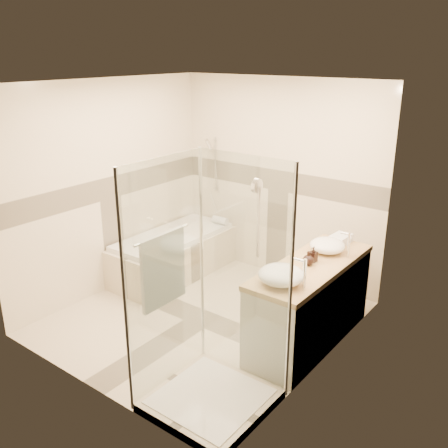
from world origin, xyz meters
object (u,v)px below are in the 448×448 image
Objects in this scene: bathtub at (174,252)px; amenity_bottle_a at (313,254)px; vanity at (310,303)px; vessel_sink_near at (327,245)px; shower_enclosure at (205,343)px; amenity_bottle_b at (308,258)px; vessel_sink_far at (281,275)px.

bathtub is 2.24m from amenity_bottle_a.
amenity_bottle_a reaches higher than vanity.
bathtub is 2.22m from vessel_sink_near.
shower_enclosure is at bearing -41.10° from bathtub.
amenity_bottle_a is (0.27, 1.32, 0.42)m from shower_enclosure.
shower_enclosure is 14.65× the size of amenity_bottle_b.
vessel_sink_near is at bearing 90.00° from vessel_sink_far.
vessel_sink_near is at bearing 80.47° from shower_enclosure.
vessel_sink_far is (0.00, -0.90, 0.01)m from vessel_sink_near.
vessel_sink_far is at bearing -90.00° from vessel_sink_near.
vessel_sink_far is (-0.02, -0.54, 0.51)m from vanity.
vessel_sink_near is at bearing 0.09° from bathtub.
amenity_bottle_b is (-0.02, -0.05, 0.49)m from vanity.
vanity is 0.74m from vessel_sink_far.
vanity is 0.61m from vessel_sink_near.
vessel_sink_near is at bearing 93.24° from vanity.
vanity is 0.50m from amenity_bottle_a.
amenity_bottle_a reaches higher than amenity_bottle_b.
bathtub is at bearing 169.43° from amenity_bottle_b.
vessel_sink_far is at bearing -90.00° from amenity_bottle_a.
shower_enclosure is 1.41m from amenity_bottle_a.
amenity_bottle_b is at bearing 77.43° from shower_enclosure.
vanity reaches higher than bathtub.
vessel_sink_near reaches higher than amenity_bottle_b.
vanity is 0.50m from amenity_bottle_b.
shower_enclosure is 1.70m from vessel_sink_near.
bathtub is at bearing 172.05° from amenity_bottle_a.
shower_enclosure is 0.89m from vessel_sink_far.
amenity_bottle_a is at bearing 90.00° from amenity_bottle_b.
shower_enclosure is at bearing -102.57° from amenity_bottle_b.
bathtub is 4.76× the size of vessel_sink_near.
vessel_sink_far is (2.13, -0.89, 0.62)m from bathtub.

